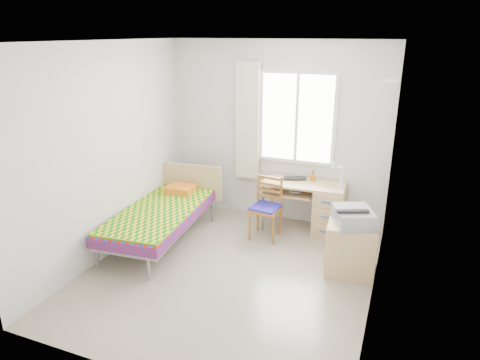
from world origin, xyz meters
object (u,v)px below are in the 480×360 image
Objects in this scene: chair at (267,203)px; cabinet at (351,248)px; bed at (163,213)px; printer at (353,217)px; desk at (324,207)px.

chair is 1.32m from cabinet.
bed reaches higher than printer.
printer is (0.00, -0.03, 0.40)m from cabinet.
chair is at bearing -153.62° from desk.
chair is 1.41× the size of cabinet.
desk is 1.98× the size of printer.
cabinet is at bearing 67.26° from printer.
desk is 0.81m from chair.
chair is at bearing 151.62° from cabinet.
bed is 2.21m from desk.
bed is 1.73× the size of desk.
bed is 3.43× the size of printer.
bed is at bearing 159.20° from printer.
cabinet is at bearing -1.89° from bed.
chair is at bearing 132.44° from printer.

